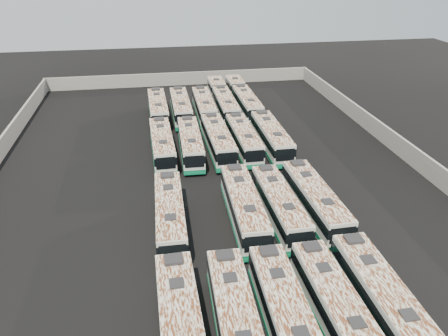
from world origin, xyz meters
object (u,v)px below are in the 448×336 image
(bus_midback_far_left, at_px, (162,145))
(bus_midback_center, at_px, (218,140))
(bus_midfront_center, at_px, (244,207))
(bus_midback_left, at_px, (190,143))
(bus_midfront_far_left, at_px, (170,215))
(bus_midfront_right, at_px, (279,205))
(bus_back_far_right, at_px, (243,98))
(bus_front_far_right, at_px, (383,302))
(bus_back_right, at_px, (222,99))
(bus_midback_far_right, at_px, (271,137))
(bus_midback_right, at_px, (244,139))
(bus_midfront_far_right, at_px, (315,201))
(bus_front_center, at_px, (287,318))
(bus_front_left, at_px, (236,322))
(bus_front_right, at_px, (337,309))
(bus_front_far_left, at_px, (181,331))
(bus_back_center, at_px, (204,106))
(bus_back_far_left, at_px, (158,109))
(bus_back_left, at_px, (181,107))

(bus_midback_far_left, xyz_separation_m, bus_midback_center, (6.33, 0.06, 0.04))
(bus_midfront_center, distance_m, bus_midback_left, 14.78)
(bus_midfront_far_left, distance_m, bus_midfront_right, 9.31)
(bus_back_far_right, bearing_deg, bus_front_far_right, -90.03)
(bus_back_right, bearing_deg, bus_midback_far_right, -77.50)
(bus_midback_right, relative_size, bus_midback_far_right, 0.96)
(bus_midback_far_left, bearing_deg, bus_midfront_far_right, -50.83)
(bus_midback_left, bearing_deg, bus_midfront_center, -76.69)
(bus_midback_left, relative_size, bus_midback_center, 0.97)
(bus_back_right, bearing_deg, bus_midfront_far_left, -106.83)
(bus_midfront_far_left, bearing_deg, bus_front_center, -62.52)
(bus_front_left, height_order, bus_front_right, bus_front_left)
(bus_front_far_left, xyz_separation_m, bus_midback_far_left, (0.05, 27.14, -0.06))
(bus_midback_far_left, distance_m, bus_back_center, 13.93)
(bus_midfront_far_left, height_order, bus_back_center, bus_back_center)
(bus_front_center, distance_m, bus_back_right, 42.41)
(bus_front_right, distance_m, bus_midback_center, 27.19)
(bus_back_far_left, bearing_deg, bus_front_center, -82.20)
(bus_back_far_right, bearing_deg, bus_back_far_left, -166.77)
(bus_front_far_left, height_order, bus_midfront_right, bus_front_far_left)
(bus_front_right, relative_size, bus_midfront_far_left, 1.00)
(bus_midback_right, bearing_deg, bus_back_right, 89.46)
(bus_midfront_far_right, distance_m, bus_midback_far_left, 19.25)
(bus_front_far_right, bearing_deg, bus_midback_far_left, 114.77)
(bus_midfront_right, height_order, bus_midback_right, bus_midfront_right)
(bus_midfront_right, bearing_deg, bus_front_center, -105.01)
(bus_midfront_far_left, xyz_separation_m, bus_back_far_left, (-0.06, 27.19, 0.03))
(bus_back_far_right, bearing_deg, bus_front_right, -94.15)
(bus_front_far_right, height_order, bus_midback_right, bus_front_far_right)
(bus_midback_far_right, bearing_deg, bus_midback_left, -179.43)
(bus_midback_far_left, xyz_separation_m, bus_midback_far_right, (12.58, -0.06, 0.05))
(bus_back_far_right, bearing_deg, bus_back_left, -162.18)
(bus_front_right, distance_m, bus_midback_far_right, 27.09)
(bus_midback_left, bearing_deg, bus_midfront_far_right, -55.82)
(bus_midfront_far_right, height_order, bus_midback_far_left, bus_midfront_far_right)
(bus_front_left, distance_m, bus_back_left, 39.34)
(bus_midfront_far_left, xyz_separation_m, bus_midback_right, (9.34, 14.82, -0.01))
(bus_front_left, height_order, bus_back_far_right, bus_back_far_right)
(bus_front_far_right, distance_m, bus_back_right, 42.22)
(bus_midfront_right, xyz_separation_m, bus_midback_right, (0.03, 14.85, -0.00))
(bus_front_left, height_order, bus_midback_right, bus_front_left)
(bus_midback_far_left, relative_size, bus_back_right, 0.65)
(bus_midfront_far_right, height_order, bus_back_far_left, bus_midfront_far_right)
(bus_front_far_left, height_order, bus_back_center, bus_front_far_left)
(bus_midfront_center, height_order, bus_midfront_far_right, bus_midfront_center)
(bus_front_center, relative_size, bus_midback_center, 0.98)
(bus_midback_right, bearing_deg, bus_midback_left, -178.24)
(bus_front_far_right, relative_size, bus_back_far_right, 0.67)
(bus_front_left, distance_m, bus_midfront_far_right, 15.47)
(bus_midfront_center, relative_size, bus_midback_far_left, 1.03)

